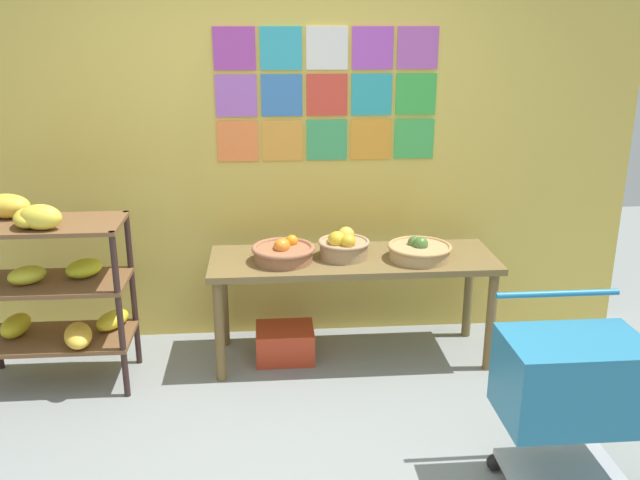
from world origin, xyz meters
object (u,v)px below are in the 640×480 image
fruit_basket_left (283,252)px  shopping_cart (570,385)px  produce_crate_under_table (285,343)px  display_table (353,269)px  fruit_basket_back_left (419,250)px  fruit_basket_right (343,245)px  banana_shelf_unit (49,277)px

fruit_basket_left → shopping_cart: bearing=-47.2°
produce_crate_under_table → display_table: bearing=-1.2°
fruit_basket_back_left → shopping_cart: size_ratio=0.44×
fruit_basket_right → produce_crate_under_table: 0.75m
display_table → shopping_cart: size_ratio=1.97×
fruit_basket_right → shopping_cart: (0.87, -1.38, -0.22)m
banana_shelf_unit → fruit_basket_back_left: bearing=3.2°
display_table → fruit_basket_left: bearing=-174.8°
fruit_basket_left → fruit_basket_right: size_ratio=1.21×
fruit_basket_left → fruit_basket_back_left: bearing=-1.7°
fruit_basket_left → shopping_cart: size_ratio=0.43×
produce_crate_under_table → shopping_cart: shopping_cart is taller
fruit_basket_back_left → produce_crate_under_table: (-0.84, 0.07, -0.63)m
banana_shelf_unit → display_table: 1.81m
produce_crate_under_table → fruit_basket_back_left: bearing=-5.0°
fruit_basket_back_left → fruit_basket_left: (-0.84, 0.03, 0.01)m
fruit_basket_left → produce_crate_under_table: bearing=88.7°
fruit_basket_left → produce_crate_under_table: (0.00, 0.05, -0.64)m
fruit_basket_right → display_table: bearing=-1.8°
display_table → fruit_basket_back_left: size_ratio=4.51×
fruit_basket_right → shopping_cart: 1.65m
display_table → shopping_cart: (0.81, -1.38, -0.06)m
display_table → fruit_basket_right: size_ratio=5.55×
produce_crate_under_table → shopping_cart: bearing=-48.3°
banana_shelf_unit → shopping_cart: bearing=-24.7°
fruit_basket_back_left → fruit_basket_right: size_ratio=1.23×
banana_shelf_unit → fruit_basket_left: (1.36, 0.15, 0.07)m
display_table → fruit_basket_right: 0.17m
banana_shelf_unit → fruit_basket_right: banana_shelf_unit is taller
banana_shelf_unit → produce_crate_under_table: bearing=8.1°
display_table → fruit_basket_right: (-0.06, 0.00, 0.16)m
banana_shelf_unit → fruit_basket_left: banana_shelf_unit is taller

